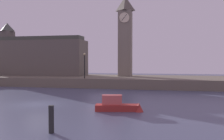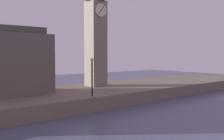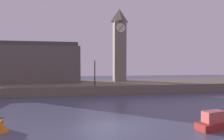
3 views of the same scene
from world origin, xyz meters
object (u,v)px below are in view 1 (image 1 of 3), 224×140
object	(u,v)px
streetlamp	(85,63)
mooring_post_right	(51,119)
parliament_hall	(39,56)
boat_dinghy_red	(120,106)
clock_tower	(125,35)

from	to	relation	value
streetlamp	mooring_post_right	distance (m)	24.42
parliament_hall	boat_dinghy_red	xyz separation A→B (m)	(19.62, -23.03, -4.70)
clock_tower	boat_dinghy_red	distance (m)	25.09
clock_tower	mooring_post_right	bearing A→B (deg)	-89.89
clock_tower	streetlamp	bearing A→B (deg)	-127.87
boat_dinghy_red	parliament_hall	bearing A→B (deg)	130.43
streetlamp	clock_tower	bearing A→B (deg)	52.13
parliament_hall	boat_dinghy_red	bearing A→B (deg)	-49.57
parliament_hall	mooring_post_right	bearing A→B (deg)	-61.08
parliament_hall	streetlamp	xyz separation A→B (m)	(11.17, -6.58, -1.15)
streetlamp	parliament_hall	bearing A→B (deg)	149.50
parliament_hall	streetlamp	size ratio (longest dim) A/B	4.22
mooring_post_right	boat_dinghy_red	size ratio (longest dim) A/B	0.38
streetlamp	boat_dinghy_red	distance (m)	18.83
streetlamp	mooring_post_right	size ratio (longest dim) A/B	2.45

